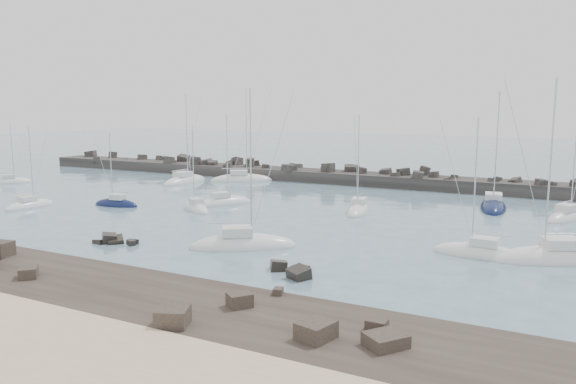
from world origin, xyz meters
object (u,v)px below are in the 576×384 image
at_px(sailboat_1, 185,182).
at_px(sailboat_12, 567,218).
at_px(sailboat_2, 116,205).
at_px(sailboat_7, 243,246).
at_px(sailboat_5, 196,209).
at_px(sailboat_8, 493,207).
at_px(sailboat_6, 358,211).
at_px(sailboat_13, 30,206).
at_px(sailboat_3, 223,203).
at_px(sailboat_11, 554,259).
at_px(sailboat_0, 11,182).
at_px(sailboat_9, 479,254).
at_px(sailboat_4, 242,180).

bearing_deg(sailboat_1, sailboat_12, -4.62).
height_order(sailboat_2, sailboat_7, sailboat_7).
xyz_separation_m(sailboat_5, sailboat_8, (31.97, 17.59, 0.02)).
bearing_deg(sailboat_2, sailboat_12, 18.56).
bearing_deg(sailboat_6, sailboat_13, -156.69).
relative_size(sailboat_3, sailboat_5, 1.12).
xyz_separation_m(sailboat_7, sailboat_11, (24.81, 8.00, -0.00)).
bearing_deg(sailboat_6, sailboat_1, 162.09).
xyz_separation_m(sailboat_0, sailboat_6, (59.45, 2.65, 0.01)).
bearing_deg(sailboat_5, sailboat_1, 130.94).
bearing_deg(sailboat_3, sailboat_1, 140.43).
relative_size(sailboat_3, sailboat_12, 0.98).
bearing_deg(sailboat_2, sailboat_1, 105.62).
distance_m(sailboat_6, sailboat_11, 25.33).
relative_size(sailboat_5, sailboat_11, 0.69).
height_order(sailboat_0, sailboat_13, sailboat_13).
xyz_separation_m(sailboat_6, sailboat_9, (16.12, -14.13, 0.00)).
relative_size(sailboat_9, sailboat_12, 1.00).
relative_size(sailboat_3, sailboat_11, 0.78).
height_order(sailboat_7, sailboat_13, sailboat_7).
relative_size(sailboat_6, sailboat_7, 0.82).
bearing_deg(sailboat_0, sailboat_9, -8.64).
distance_m(sailboat_5, sailboat_7, 19.84).
distance_m(sailboat_8, sailboat_13, 57.52).
relative_size(sailboat_6, sailboat_13, 1.15).
height_order(sailboat_12, sailboat_13, sailboat_12).
distance_m(sailboat_4, sailboat_8, 41.92).
distance_m(sailboat_0, sailboat_11, 81.85).
height_order(sailboat_1, sailboat_13, sailboat_1).
bearing_deg(sailboat_13, sailboat_2, 32.47).
xyz_separation_m(sailboat_1, sailboat_4, (7.31, 5.94, -0.01)).
bearing_deg(sailboat_2, sailboat_13, -147.53).
bearing_deg(sailboat_8, sailboat_1, 178.19).
relative_size(sailboat_8, sailboat_9, 1.23).
bearing_deg(sailboat_8, sailboat_2, -154.68).
relative_size(sailboat_7, sailboat_9, 1.21).
xyz_separation_m(sailboat_1, sailboat_12, (56.84, -4.60, 0.00)).
relative_size(sailboat_5, sailboat_8, 0.71).
height_order(sailboat_3, sailboat_6, sailboat_6).
bearing_deg(sailboat_3, sailboat_9, -18.17).
height_order(sailboat_8, sailboat_13, sailboat_8).
relative_size(sailboat_3, sailboat_7, 0.81).
xyz_separation_m(sailboat_4, sailboat_5, (9.27, -25.07, -0.01)).
bearing_deg(sailboat_4, sailboat_7, -57.55).
height_order(sailboat_1, sailboat_6, sailboat_1).
bearing_deg(sailboat_6, sailboat_0, -177.44).
distance_m(sailboat_9, sailboat_11, 5.75).
height_order(sailboat_5, sailboat_6, sailboat_6).
distance_m(sailboat_4, sailboat_6, 32.21).
xyz_separation_m(sailboat_2, sailboat_3, (11.35, 7.27, -0.00)).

